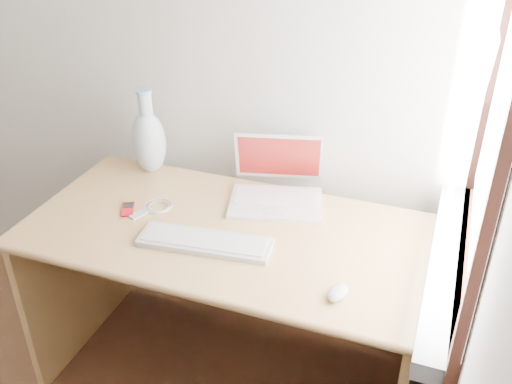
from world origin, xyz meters
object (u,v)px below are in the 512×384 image
(laptop, at_px, (280,187))
(vase, at_px, (149,140))
(desk, at_px, (234,263))
(external_keyboard, at_px, (205,242))

(laptop, bearing_deg, vase, 162.29)
(desk, bearing_deg, external_keyboard, -96.29)
(desk, distance_m, vase, 0.61)
(desk, height_order, vase, vase)
(laptop, xyz_separation_m, vase, (-0.57, 0.03, 0.09))
(desk, xyz_separation_m, external_keyboard, (-0.02, -0.20, 0.23))
(external_keyboard, relative_size, vase, 1.31)
(desk, relative_size, vase, 3.96)
(external_keyboard, bearing_deg, desk, 77.10)
(laptop, bearing_deg, external_keyboard, -125.59)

